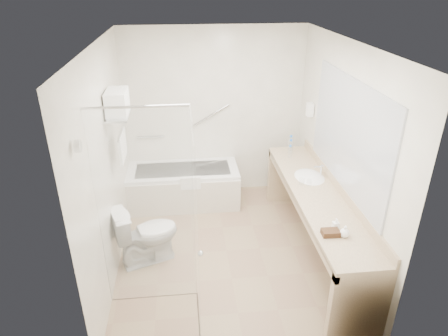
{
  "coord_description": "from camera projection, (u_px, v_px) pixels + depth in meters",
  "views": [
    {
      "loc": [
        -0.46,
        -3.98,
        3.1
      ],
      "look_at": [
        0.0,
        0.3,
        1.0
      ],
      "focal_mm": 32.0,
      "sensor_mm": 36.0,
      "label": 1
    }
  ],
  "objects": [
    {
      "name": "floor",
      "position": [
        227.0,
        251.0,
        4.96
      ],
      "size": [
        3.2,
        3.2,
        0.0
      ],
      "primitive_type": "plane",
      "color": "#9B805F",
      "rests_on": "ground"
    },
    {
      "name": "mirror",
      "position": [
        348.0,
        135.0,
        4.27
      ],
      "size": [
        0.02,
        2.0,
        1.2
      ],
      "primitive_type": "cube",
      "color": "#AEB2BB",
      "rests_on": "wall_right"
    },
    {
      "name": "water_bottle_mid",
      "position": [
        291.0,
        143.0,
        5.63
      ],
      "size": [
        0.07,
        0.07,
        0.22
      ],
      "rotation": [
        0.0,
        0.0,
        -0.12
      ],
      "color": "silver",
      "rests_on": "vanity_counter"
    },
    {
      "name": "hairdryer_unit",
      "position": [
        310.0,
        110.0,
        5.39
      ],
      "size": [
        0.08,
        0.1,
        0.18
      ],
      "primitive_type": "cube",
      "color": "white",
      "rests_on": "wall_right"
    },
    {
      "name": "amenity_basket",
      "position": [
        330.0,
        233.0,
        3.81
      ],
      "size": [
        0.17,
        0.12,
        0.06
      ],
      "primitive_type": "cube",
      "rotation": [
        0.0,
        0.0,
        -0.03
      ],
      "color": "#482C19",
      "rests_on": "vanity_counter"
    },
    {
      "name": "toilet",
      "position": [
        147.0,
        234.0,
        4.66
      ],
      "size": [
        0.84,
        0.65,
        0.73
      ],
      "primitive_type": "imported",
      "rotation": [
        0.0,
        0.0,
        1.93
      ],
      "color": "white",
      "rests_on": "floor"
    },
    {
      "name": "drinking_glass_near",
      "position": [
        302.0,
        181.0,
        4.72
      ],
      "size": [
        0.09,
        0.09,
        0.08
      ],
      "primitive_type": "cylinder",
      "rotation": [
        0.0,
        0.0,
        -0.43
      ],
      "color": "silver",
      "rests_on": "vanity_counter"
    },
    {
      "name": "grab_bar_long",
      "position": [
        211.0,
        115.0,
        5.81
      ],
      "size": [
        0.53,
        0.03,
        0.33
      ],
      "primitive_type": "cylinder",
      "rotation": [
        0.0,
        1.05,
        0.0
      ],
      "color": "silver",
      "rests_on": "wall_back"
    },
    {
      "name": "towel_shelf",
      "position": [
        118.0,
        110.0,
        4.4
      ],
      "size": [
        0.24,
        0.55,
        0.81
      ],
      "color": "silver",
      "rests_on": "wall_left"
    },
    {
      "name": "ceiling",
      "position": [
        227.0,
        43.0,
        3.87
      ],
      "size": [
        2.6,
        3.2,
        0.1
      ],
      "primitive_type": "cube",
      "color": "white",
      "rests_on": "wall_back"
    },
    {
      "name": "soap_bottle_a",
      "position": [
        335.0,
        227.0,
        3.89
      ],
      "size": [
        0.07,
        0.13,
        0.06
      ],
      "primitive_type": "imported",
      "rotation": [
        0.0,
        0.0,
        0.12
      ],
      "color": "white",
      "rests_on": "vanity_counter"
    },
    {
      "name": "bathtub",
      "position": [
        184.0,
        186.0,
        5.9
      ],
      "size": [
        1.6,
        0.73,
        0.59
      ],
      "color": "white",
      "rests_on": "floor"
    },
    {
      "name": "faucet",
      "position": [
        321.0,
        170.0,
        4.9
      ],
      "size": [
        0.03,
        0.03,
        0.14
      ],
      "primitive_type": "cylinder",
      "color": "silver",
      "rests_on": "vanity_counter"
    },
    {
      "name": "soap_bottle_b",
      "position": [
        345.0,
        232.0,
        3.78
      ],
      "size": [
        0.11,
        0.13,
        0.09
      ],
      "primitive_type": "imported",
      "rotation": [
        0.0,
        0.0,
        -0.11
      ],
      "color": "white",
      "rests_on": "vanity_counter"
    },
    {
      "name": "drinking_glass_far",
      "position": [
        309.0,
        182.0,
        4.7
      ],
      "size": [
        0.06,
        0.06,
        0.08
      ],
      "primitive_type": "cylinder",
      "rotation": [
        0.0,
        0.0,
        0.04
      ],
      "color": "silver",
      "rests_on": "vanity_counter"
    },
    {
      "name": "wall_back",
      "position": [
        215.0,
        114.0,
        5.85
      ],
      "size": [
        2.6,
        0.1,
        2.5
      ],
      "primitive_type": "cube",
      "color": "silver",
      "rests_on": "ground"
    },
    {
      "name": "wall_left",
      "position": [
        107.0,
        165.0,
        4.29
      ],
      "size": [
        0.1,
        3.2,
        2.5
      ],
      "primitive_type": "cube",
      "color": "silver",
      "rests_on": "ground"
    },
    {
      "name": "water_bottle_left",
      "position": [
        291.0,
        147.0,
        5.53
      ],
      "size": [
        0.06,
        0.06,
        0.21
      ],
      "rotation": [
        0.0,
        0.0,
        -0.06
      ],
      "color": "silver",
      "rests_on": "vanity_counter"
    },
    {
      "name": "wall_right",
      "position": [
        340.0,
        154.0,
        4.54
      ],
      "size": [
        0.1,
        3.2,
        2.5
      ],
      "primitive_type": "cube",
      "color": "silver",
      "rests_on": "ground"
    },
    {
      "name": "shower_enclosure",
      "position": [
        169.0,
        224.0,
        3.61
      ],
      "size": [
        0.96,
        0.91,
        2.11
      ],
      "color": "silver",
      "rests_on": "floor"
    },
    {
      "name": "sink",
      "position": [
        309.0,
        179.0,
        4.93
      ],
      "size": [
        0.4,
        0.52,
        0.14
      ],
      "primitive_type": "ellipsoid",
      "color": "white",
      "rests_on": "vanity_counter"
    },
    {
      "name": "wall_front",
      "position": [
        251.0,
        248.0,
        2.99
      ],
      "size": [
        2.6,
        0.1,
        2.5
      ],
      "primitive_type": "cube",
      "color": "silver",
      "rests_on": "ground"
    },
    {
      "name": "water_bottle_right",
      "position": [
        290.0,
        152.0,
        5.39
      ],
      "size": [
        0.06,
        0.06,
        0.18
      ],
      "rotation": [
        0.0,
        0.0,
        0.28
      ],
      "color": "silver",
      "rests_on": "vanity_counter"
    },
    {
      "name": "grab_bar_short",
      "position": [
        151.0,
        137.0,
        5.85
      ],
      "size": [
        0.4,
        0.03,
        0.03
      ],
      "primitive_type": "cylinder",
      "rotation": [
        0.0,
        1.57,
        0.0
      ],
      "color": "silver",
      "rests_on": "wall_back"
    },
    {
      "name": "vanity_counter",
      "position": [
        315.0,
        208.0,
        4.65
      ],
      "size": [
        0.55,
        2.7,
        0.95
      ],
      "color": "#CCB688",
      "rests_on": "floor"
    }
  ]
}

